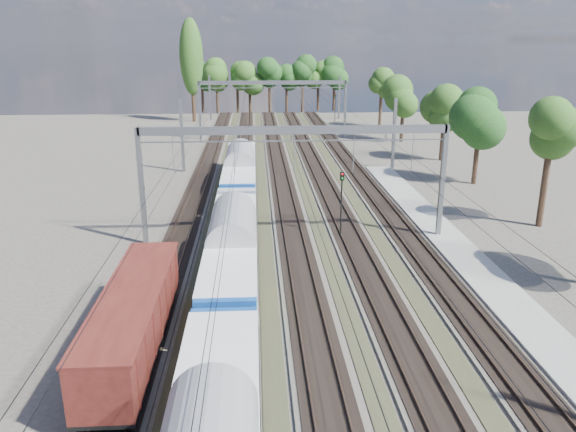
{
  "coord_description": "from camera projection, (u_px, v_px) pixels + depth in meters",
  "views": [
    {
      "loc": [
        -2.93,
        -11.4,
        15.11
      ],
      "look_at": [
        -0.62,
        27.56,
        2.8
      ],
      "focal_mm": 35.0,
      "sensor_mm": 36.0,
      "label": 1
    }
  ],
  "objects": [
    {
      "name": "track_bed",
      "position": [
        284.0,
        190.0,
        58.38
      ],
      "size": [
        21.0,
        130.0,
        0.34
      ],
      "color": "#47423A",
      "rests_on": "ground"
    },
    {
      "name": "freight_boxcar",
      "position": [
        134.0,
        318.0,
        27.44
      ],
      "size": [
        2.77,
        13.35,
        3.44
      ],
      "color": "black",
      "rests_on": "ground"
    },
    {
      "name": "poplar",
      "position": [
        191.0,
        58.0,
        104.47
      ],
      "size": [
        4.4,
        4.4,
        19.04
      ],
      "color": "black",
      "rests_on": "ground"
    },
    {
      "name": "signal_near",
      "position": [
        342.0,
        197.0,
        43.82
      ],
      "size": [
        0.34,
        0.31,
        5.35
      ],
      "rotation": [
        0.0,
        0.0,
        -0.06
      ],
      "color": "black",
      "rests_on": "ground"
    },
    {
      "name": "platform",
      "position": [
        495.0,
        289.0,
        35.24
      ],
      "size": [
        3.0,
        70.0,
        0.3
      ],
      "primitive_type": "cube",
      "color": "gray",
      "rests_on": "ground"
    },
    {
      "name": "tree_belt",
      "position": [
        315.0,
        81.0,
        99.92
      ],
      "size": [
        39.8,
        99.27,
        11.6
      ],
      "color": "black",
      "rests_on": "ground"
    },
    {
      "name": "worker",
      "position": [
        266.0,
        129.0,
        92.2
      ],
      "size": [
        0.66,
        0.83,
        2.01
      ],
      "primitive_type": "imported",
      "rotation": [
        0.0,
        0.0,
        1.84
      ],
      "color": "black",
      "rests_on": "ground"
    },
    {
      "name": "signal_far",
      "position": [
        335.0,
        104.0,
        106.2
      ],
      "size": [
        0.35,
        0.32,
        5.37
      ],
      "rotation": [
        0.0,
        0.0,
        -0.09
      ],
      "color": "black",
      "rests_on": "ground"
    },
    {
      "name": "catenary",
      "position": [
        283.0,
        120.0,
        63.82
      ],
      "size": [
        25.65,
        130.0,
        9.0
      ],
      "color": "slate",
      "rests_on": "ground"
    },
    {
      "name": "emu_train",
      "position": [
        233.0,
        238.0,
        36.54
      ],
      "size": [
        3.17,
        66.98,
        4.64
      ],
      "color": "black",
      "rests_on": "ground"
    }
  ]
}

